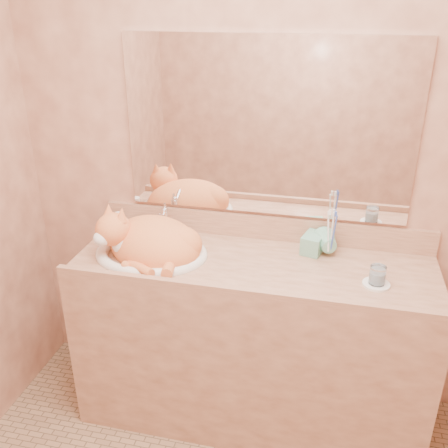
% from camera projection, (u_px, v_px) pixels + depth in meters
% --- Properties ---
extents(wall_back, '(2.40, 0.02, 2.50)m').
position_uv_depth(wall_back, '(266.00, 159.00, 2.28)').
color(wall_back, '#935843').
rests_on(wall_back, ground).
extents(vanity_counter, '(1.60, 0.55, 0.85)m').
position_uv_depth(vanity_counter, '(251.00, 342.00, 2.38)').
color(vanity_counter, brown).
rests_on(vanity_counter, floor).
extents(mirror, '(1.30, 0.02, 0.80)m').
position_uv_depth(mirror, '(266.00, 129.00, 2.21)').
color(mirror, white).
rests_on(mirror, wall_back).
extents(sink_basin, '(0.58, 0.51, 0.16)m').
position_uv_depth(sink_basin, '(151.00, 239.00, 2.25)').
color(sink_basin, white).
rests_on(sink_basin, vanity_counter).
extents(faucet, '(0.05, 0.12, 0.16)m').
position_uv_depth(faucet, '(165.00, 221.00, 2.42)').
color(faucet, silver).
rests_on(faucet, vanity_counter).
extents(cat, '(0.55, 0.50, 0.25)m').
position_uv_depth(cat, '(148.00, 240.00, 2.25)').
color(cat, orange).
rests_on(cat, sink_basin).
extents(soap_dispenser, '(0.11, 0.11, 0.19)m').
position_uv_depth(soap_dispenser, '(310.00, 238.00, 2.22)').
color(soap_dispenser, '#6FB194').
rests_on(soap_dispenser, vanity_counter).
extents(toothbrush_cup, '(0.14, 0.14, 0.10)m').
position_uv_depth(toothbrush_cup, '(330.00, 248.00, 2.23)').
color(toothbrush_cup, '#6FB194').
rests_on(toothbrush_cup, vanity_counter).
extents(toothbrushes, '(0.04, 0.04, 0.24)m').
position_uv_depth(toothbrushes, '(331.00, 230.00, 2.19)').
color(toothbrushes, white).
rests_on(toothbrushes, toothbrush_cup).
extents(saucer, '(0.11, 0.11, 0.01)m').
position_uv_depth(saucer, '(376.00, 284.00, 2.04)').
color(saucer, white).
rests_on(saucer, vanity_counter).
extents(water_glass, '(0.07, 0.07, 0.08)m').
position_uv_depth(water_glass, '(377.00, 275.00, 2.02)').
color(water_glass, silver).
rests_on(water_glass, saucer).
extents(lotion_bottle, '(0.05, 0.05, 0.11)m').
position_uv_depth(lotion_bottle, '(119.00, 224.00, 2.45)').
color(lotion_bottle, white).
rests_on(lotion_bottle, vanity_counter).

